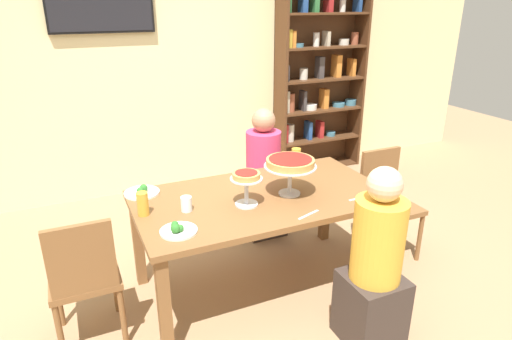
% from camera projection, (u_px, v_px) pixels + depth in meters
% --- Properties ---
extents(ground_plane, '(12.00, 12.00, 0.00)m').
position_uv_depth(ground_plane, '(262.00, 286.00, 3.27)').
color(ground_plane, '#9E7A56').
extents(rear_partition, '(8.00, 0.12, 2.80)m').
position_uv_depth(rear_partition, '(174.00, 59.00, 4.63)').
color(rear_partition, beige).
rests_on(rear_partition, ground_plane).
extents(dining_table, '(1.72, 0.95, 0.74)m').
position_uv_depth(dining_table, '(262.00, 206.00, 3.03)').
color(dining_table, brown).
rests_on(dining_table, ground_plane).
extents(bookshelf, '(1.10, 0.30, 2.21)m').
position_uv_depth(bookshelf, '(318.00, 77.00, 5.21)').
color(bookshelf, '#4C2D19').
rests_on(bookshelf, ground_plane).
extents(television, '(0.97, 0.05, 0.58)m').
position_uv_depth(television, '(100.00, 1.00, 4.08)').
color(television, black).
extents(diner_near_right, '(0.34, 0.34, 1.15)m').
position_uv_depth(diner_near_right, '(375.00, 271.00, 2.59)').
color(diner_near_right, '#382D28').
rests_on(diner_near_right, ground_plane).
extents(diner_far_right, '(0.34, 0.34, 1.15)m').
position_uv_depth(diner_far_right, '(263.00, 182.00, 3.86)').
color(diner_far_right, '#382D28').
rests_on(diner_far_right, ground_plane).
extents(chair_head_east, '(0.40, 0.40, 0.87)m').
position_uv_depth(chair_head_east, '(386.00, 198.00, 3.56)').
color(chair_head_east, brown).
rests_on(chair_head_east, ground_plane).
extents(chair_head_west, '(0.40, 0.40, 0.87)m').
position_uv_depth(chair_head_west, '(84.00, 276.00, 2.56)').
color(chair_head_west, brown).
rests_on(chair_head_west, ground_plane).
extents(deep_dish_pizza_stand, '(0.36, 0.36, 0.26)m').
position_uv_depth(deep_dish_pizza_stand, '(290.00, 164.00, 2.94)').
color(deep_dish_pizza_stand, silver).
rests_on(deep_dish_pizza_stand, dining_table).
extents(personal_pizza_stand, '(0.21, 0.21, 0.23)m').
position_uv_depth(personal_pizza_stand, '(246.00, 181.00, 2.80)').
color(personal_pizza_stand, silver).
rests_on(personal_pizza_stand, dining_table).
extents(salad_plate_near_diner, '(0.24, 0.24, 0.07)m').
position_uv_depth(salad_plate_near_diner, '(142.00, 192.00, 3.02)').
color(salad_plate_near_diner, white).
rests_on(salad_plate_near_diner, dining_table).
extents(salad_plate_far_diner, '(0.22, 0.22, 0.07)m').
position_uv_depth(salad_plate_far_diner, '(178.00, 230.00, 2.51)').
color(salad_plate_far_diner, white).
rests_on(salad_plate_far_diner, dining_table).
extents(beer_glass_amber_tall, '(0.07, 0.07, 0.15)m').
position_uv_depth(beer_glass_amber_tall, '(296.00, 157.00, 3.50)').
color(beer_glass_amber_tall, gold).
rests_on(beer_glass_amber_tall, dining_table).
extents(beer_glass_amber_short, '(0.07, 0.07, 0.15)m').
position_uv_depth(beer_glass_amber_short, '(143.00, 204.00, 2.70)').
color(beer_glass_amber_short, gold).
rests_on(beer_glass_amber_short, dining_table).
extents(water_glass_clear_near, '(0.07, 0.07, 0.10)m').
position_uv_depth(water_glass_clear_near, '(186.00, 204.00, 2.76)').
color(water_glass_clear_near, white).
rests_on(water_glass_clear_near, dining_table).
extents(cutlery_fork_near, '(0.18, 0.02, 0.00)m').
position_uv_depth(cutlery_fork_near, '(360.00, 198.00, 2.95)').
color(cutlery_fork_near, silver).
rests_on(cutlery_fork_near, dining_table).
extents(cutlery_knife_near, '(0.18, 0.07, 0.00)m').
position_uv_depth(cutlery_knife_near, '(309.00, 215.00, 2.72)').
color(cutlery_knife_near, silver).
rests_on(cutlery_knife_near, dining_table).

